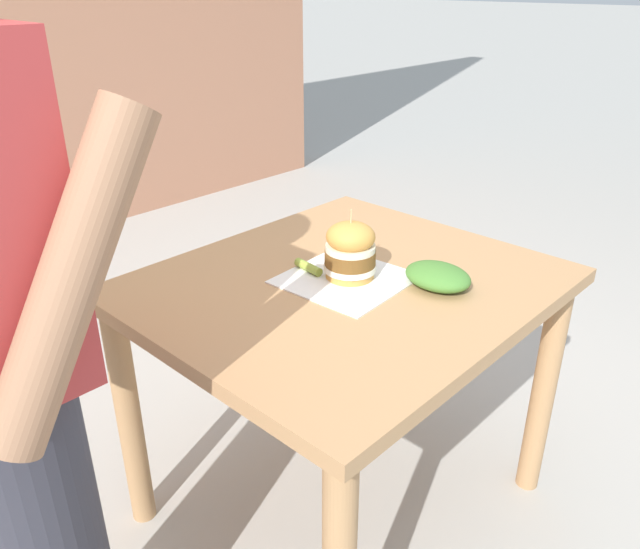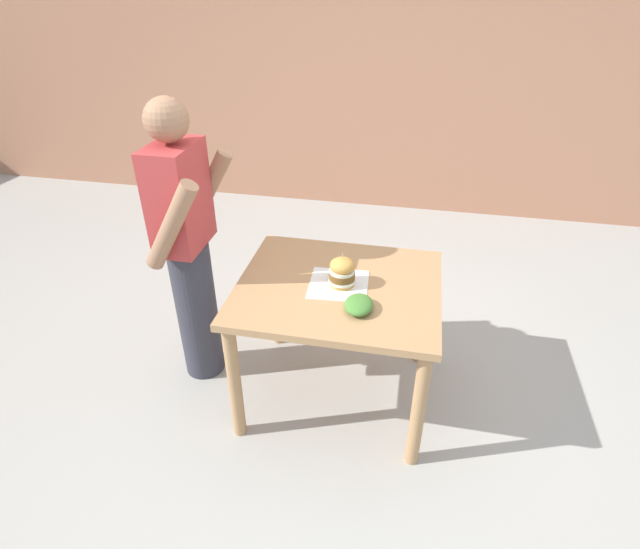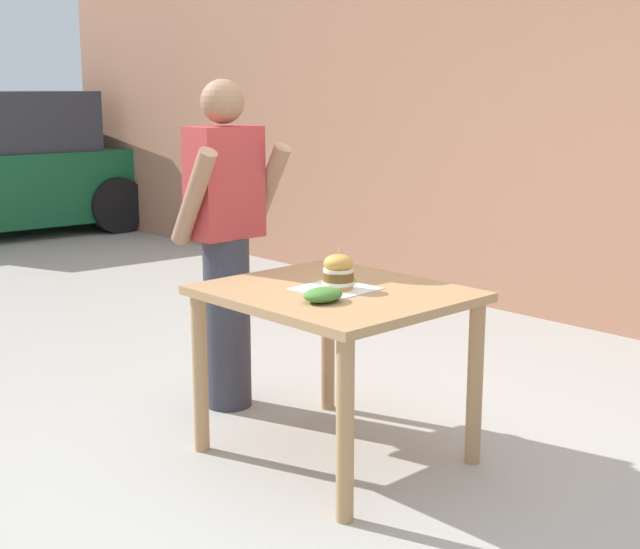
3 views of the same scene
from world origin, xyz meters
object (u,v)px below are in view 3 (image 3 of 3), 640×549
(sandwich, at_px, (339,272))
(diner_across_table, at_px, (226,240))
(patio_table, at_px, (335,317))
(pickle_spear, at_px, (347,281))
(side_salad, at_px, (323,295))

(sandwich, bearing_deg, diner_across_table, 86.63)
(patio_table, height_order, sandwich, sandwich)
(patio_table, distance_m, diner_across_table, 0.89)
(pickle_spear, distance_m, diner_across_table, 0.83)
(patio_table, height_order, side_salad, side_salad)
(pickle_spear, relative_size, diner_across_table, 0.06)
(sandwich, relative_size, diner_across_table, 0.11)
(sandwich, relative_size, side_salad, 1.06)
(sandwich, xyz_separation_m, diner_across_table, (0.05, 0.88, 0.02))
(patio_table, xyz_separation_m, pickle_spear, (0.10, 0.04, 0.14))
(diner_across_table, bearing_deg, pickle_spear, -86.45)
(patio_table, height_order, diner_across_table, diner_across_table)
(side_salad, height_order, diner_across_table, diner_across_table)
(patio_table, bearing_deg, diner_across_table, 86.46)
(diner_across_table, bearing_deg, side_salad, -104.37)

